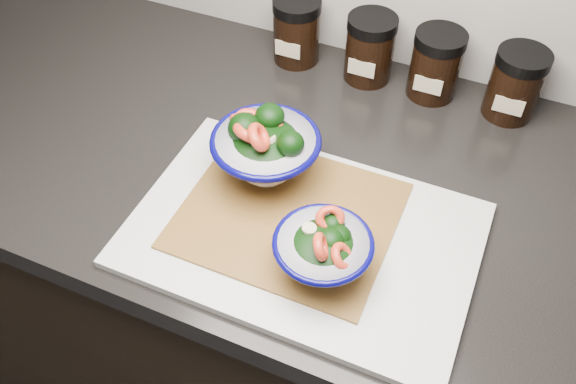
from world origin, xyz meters
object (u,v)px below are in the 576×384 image
at_px(cutting_board, 303,234).
at_px(spice_jar_d, 515,84).
at_px(bowl_right, 324,250).
at_px(spice_jar_c, 436,64).
at_px(spice_jar_b, 370,48).
at_px(spice_jar_a, 297,30).
at_px(bowl_left, 265,149).

xyz_separation_m(cutting_board, spice_jar_d, (0.20, 0.37, 0.05)).
height_order(bowl_right, spice_jar_d, spice_jar_d).
relative_size(spice_jar_c, spice_jar_d, 1.00).
xyz_separation_m(spice_jar_b, spice_jar_c, (0.11, 0.00, 0.00)).
bearing_deg(bowl_right, spice_jar_d, 69.13).
relative_size(bowl_right, spice_jar_b, 1.09).
relative_size(cutting_board, bowl_right, 3.66).
bearing_deg(spice_jar_a, bowl_left, -75.31).
relative_size(bowl_right, spice_jar_a, 1.09).
bearing_deg(spice_jar_c, spice_jar_b, 180.00).
distance_m(bowl_right, spice_jar_d, 0.44).
bearing_deg(bowl_right, spice_jar_b, 100.85).
distance_m(bowl_right, spice_jar_c, 0.41).
xyz_separation_m(cutting_board, bowl_left, (-0.09, 0.07, 0.06)).
bearing_deg(spice_jar_b, spice_jar_a, 180.00).
xyz_separation_m(bowl_left, spice_jar_c, (0.16, 0.29, -0.01)).
bearing_deg(bowl_right, bowl_left, 137.88).
bearing_deg(cutting_board, spice_jar_d, 61.00).
bearing_deg(spice_jar_d, spice_jar_c, 180.00).
bearing_deg(spice_jar_c, bowl_right, -94.38).
relative_size(cutting_board, spice_jar_a, 3.98).
height_order(spice_jar_b, spice_jar_d, same).
relative_size(spice_jar_a, spice_jar_d, 1.00).
distance_m(spice_jar_c, spice_jar_d, 0.13).
relative_size(bowl_right, spice_jar_d, 1.09).
relative_size(cutting_board, spice_jar_b, 3.98).
bearing_deg(bowl_left, bowl_right, -42.12).
height_order(bowl_right, spice_jar_c, spice_jar_c).
distance_m(cutting_board, bowl_right, 0.08).
bearing_deg(cutting_board, bowl_right, -45.66).
relative_size(bowl_left, spice_jar_d, 1.35).
height_order(spice_jar_b, spice_jar_c, same).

